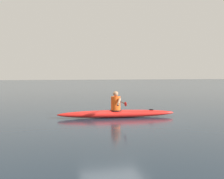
# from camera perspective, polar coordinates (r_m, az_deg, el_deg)

# --- Properties ---
(ground_plane) EXTENTS (160.00, 160.00, 0.00)m
(ground_plane) POSITION_cam_1_polar(r_m,az_deg,el_deg) (11.33, 0.39, -5.90)
(ground_plane) COLOR #1E2D3D
(kayak) EXTENTS (4.85, 1.16, 0.31)m
(kayak) POSITION_cam_1_polar(r_m,az_deg,el_deg) (11.76, 0.99, -4.80)
(kayak) COLOR red
(kayak) RESTS_ON ground
(kayaker) EXTENTS (0.55, 2.37, 0.77)m
(kayaker) POSITION_cam_1_polar(r_m,az_deg,el_deg) (11.70, 0.82, -2.51)
(kayaker) COLOR #E04C14
(kayaker) RESTS_ON kayak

